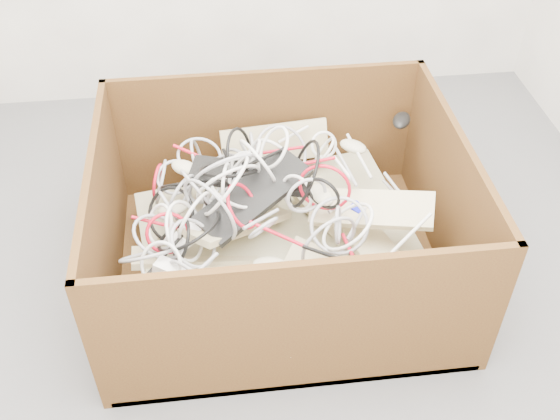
{
  "coord_description": "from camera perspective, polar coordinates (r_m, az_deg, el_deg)",
  "views": [
    {
      "loc": [
        -0.17,
        -1.57,
        1.87
      ],
      "look_at": [
        0.03,
        0.17,
        0.3
      ],
      "focal_mm": 42.4,
      "sensor_mm": 36.0,
      "label": 1
    }
  ],
  "objects": [
    {
      "name": "vga_plug",
      "position": [
        2.32,
        6.66,
        0.16
      ],
      "size": [
        0.06,
        0.06,
        0.03
      ],
      "primitive_type": "cube",
      "rotation": [
        0.09,
        0.14,
        -0.86
      ],
      "color": "#0D11C5",
      "rests_on": "keyboard_pile"
    },
    {
      "name": "power_strip_left",
      "position": [
        2.25,
        -6.18,
        -0.75
      ],
      "size": [
        0.28,
        0.22,
        0.13
      ],
      "primitive_type": "cube",
      "rotation": [
        0.14,
        -0.26,
        0.59
      ],
      "color": "white",
      "rests_on": "keyboard_pile"
    },
    {
      "name": "cable_tangle",
      "position": [
        2.28,
        -4.02,
        1.41
      ],
      "size": [
        1.08,
        0.82,
        0.41
      ],
      "color": "black",
      "rests_on": "keyboard_pile"
    },
    {
      "name": "cardboard_box",
      "position": [
        2.45,
        -0.36,
        -3.06
      ],
      "size": [
        1.26,
        1.05,
        0.6
      ],
      "color": "#3E1F0F",
      "rests_on": "ground"
    },
    {
      "name": "keyboard_pile",
      "position": [
        2.36,
        0.11,
        -0.64
      ],
      "size": [
        1.07,
        0.99,
        0.37
      ],
      "color": "tan",
      "rests_on": "cardboard_box"
    },
    {
      "name": "power_strip_right",
      "position": [
        2.1,
        -7.24,
        -6.1
      ],
      "size": [
        0.28,
        0.18,
        0.09
      ],
      "primitive_type": "cube",
      "rotation": [
        -0.1,
        0.17,
        -0.48
      ],
      "color": "white",
      "rests_on": "keyboard_pile"
    },
    {
      "name": "ground",
      "position": [
        2.45,
        -0.29,
        -7.99
      ],
      "size": [
        3.0,
        3.0,
        0.0
      ],
      "primitive_type": "plane",
      "color": "#58575A",
      "rests_on": "ground"
    },
    {
      "name": "mice_scatter",
      "position": [
        2.35,
        1.4,
        1.58
      ],
      "size": [
        1.02,
        0.73,
        0.2
      ],
      "color": "beige",
      "rests_on": "keyboard_pile"
    }
  ]
}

